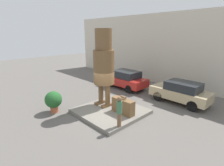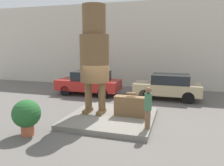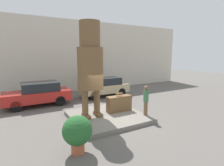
% 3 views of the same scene
% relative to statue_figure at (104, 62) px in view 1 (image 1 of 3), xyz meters
% --- Properties ---
extents(ground_plane, '(60.00, 60.00, 0.00)m').
position_rel_statue_figure_xyz_m(ground_plane, '(0.86, -0.24, -3.10)').
color(ground_plane, '#605B56').
extents(pedestal, '(3.84, 3.77, 0.22)m').
position_rel_statue_figure_xyz_m(pedestal, '(0.86, -0.24, -3.00)').
color(pedestal, slate).
rests_on(pedestal, ground_plane).
extents(building_backdrop, '(28.00, 0.60, 6.70)m').
position_rel_statue_figure_xyz_m(building_backdrop, '(0.86, 8.18, 0.25)').
color(building_backdrop, beige).
rests_on(building_backdrop, ground_plane).
extents(statue_figure, '(1.34, 1.34, 4.94)m').
position_rel_statue_figure_xyz_m(statue_figure, '(0.00, 0.00, 0.00)').
color(statue_figure, brown).
rests_on(statue_figure, pedestal).
extents(giant_suitcase, '(1.49, 0.46, 1.10)m').
position_rel_statue_figure_xyz_m(giant_suitcase, '(1.74, -0.04, -2.43)').
color(giant_suitcase, brown).
rests_on(giant_suitcase, pedestal).
extents(tourist, '(0.28, 0.28, 1.63)m').
position_rel_statue_figure_xyz_m(tourist, '(2.66, -1.32, -1.99)').
color(tourist, brown).
rests_on(tourist, pedestal).
extents(parked_car_red, '(4.30, 1.85, 1.62)m').
position_rel_statue_figure_xyz_m(parked_car_red, '(-2.10, 4.32, -2.25)').
color(parked_car_red, '#B2231E').
rests_on(parked_car_red, ground_plane).
extents(parked_car_tan, '(4.07, 1.73, 1.59)m').
position_rel_statue_figure_xyz_m(parked_car_tan, '(3.13, 4.50, -2.26)').
color(parked_car_tan, tan).
rests_on(parked_car_tan, ground_plane).
extents(planter_pot, '(1.06, 1.06, 1.38)m').
position_rel_statue_figure_xyz_m(planter_pot, '(-1.70, -2.76, -2.30)').
color(planter_pot, '#AD5638').
rests_on(planter_pot, ground_plane).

